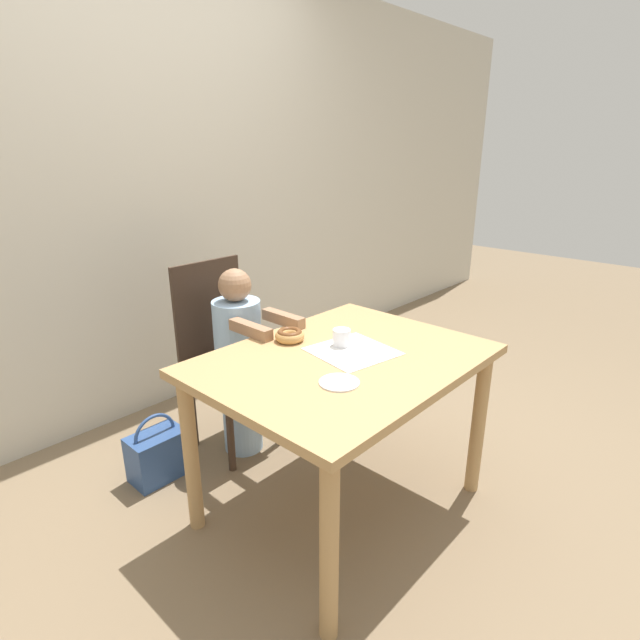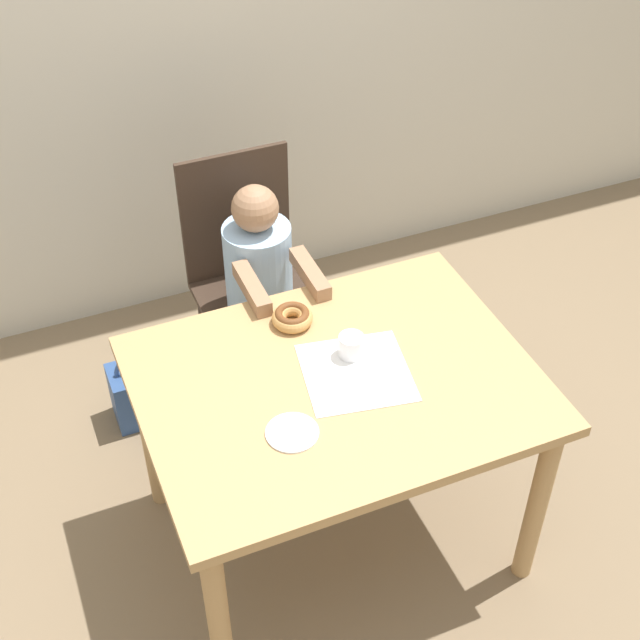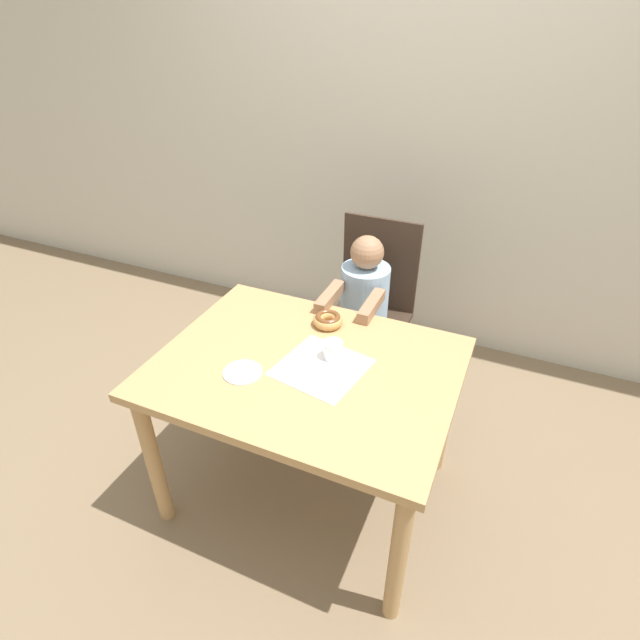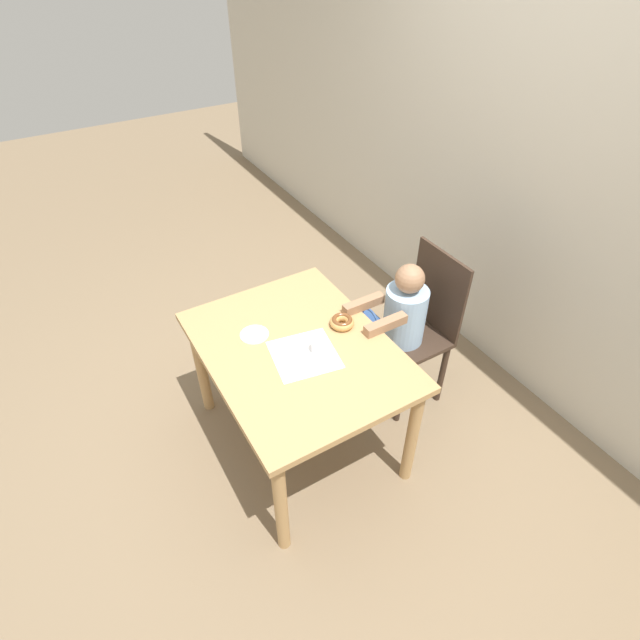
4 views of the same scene
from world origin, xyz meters
name	(u,v)px [view 2 (image 2 of 4)]	position (x,y,z in m)	size (l,w,h in m)	color
ground_plane	(334,532)	(0.00, 0.00, 0.00)	(12.00, 12.00, 0.00)	#7A664C
wall_back	(176,6)	(0.00, 1.44, 1.25)	(8.00, 0.05, 2.50)	beige
dining_table	(337,404)	(0.00, 0.00, 0.61)	(1.10, 0.85, 0.71)	tan
chair	(251,282)	(0.00, 0.78, 0.49)	(0.39, 0.38, 0.95)	#38281E
child_figure	(262,304)	(0.00, 0.66, 0.48)	(0.24, 0.45, 0.95)	#99BCE0
donut	(292,317)	(-0.03, 0.27, 0.73)	(0.12, 0.12, 0.05)	tan
napkin	(356,372)	(0.06, 0.01, 0.71)	(0.34, 0.34, 0.00)	white
handbag	(146,390)	(-0.43, 0.77, 0.12)	(0.25, 0.16, 0.33)	#2D4C84
cup	(351,346)	(0.08, 0.08, 0.74)	(0.07, 0.07, 0.07)	white
plate	(292,433)	(-0.19, -0.14, 0.71)	(0.14, 0.14, 0.01)	white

